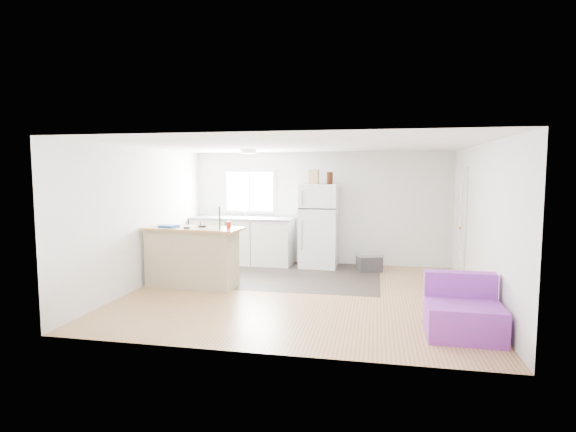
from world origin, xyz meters
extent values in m
cube|color=#9B6341|center=(0.00, 0.00, -0.01)|extent=(5.50, 5.00, 0.01)
cube|color=white|center=(0.00, 0.00, 2.40)|extent=(5.50, 5.00, 0.01)
cube|color=white|center=(0.00, 2.50, 1.20)|extent=(5.50, 0.01, 2.40)
cube|color=white|center=(0.00, -2.50, 1.20)|extent=(5.50, 0.01, 2.40)
cube|color=white|center=(-2.75, 0.00, 1.20)|extent=(0.01, 5.00, 2.40)
cube|color=white|center=(2.75, 0.00, 1.20)|extent=(0.01, 5.00, 2.40)
cube|color=#2F2623|center=(-0.73, 1.25, 0.00)|extent=(4.05, 2.50, 0.00)
cube|color=white|center=(-1.55, 2.49, 1.55)|extent=(1.18, 0.04, 0.98)
cube|color=white|center=(-1.55, 2.47, 1.55)|extent=(1.05, 0.01, 0.85)
cube|color=white|center=(-1.55, 2.46, 1.55)|extent=(0.03, 0.02, 0.85)
cube|color=white|center=(2.72, 1.55, 1.01)|extent=(0.05, 0.82, 2.03)
cube|color=white|center=(2.73, 1.55, 1.02)|extent=(0.03, 0.92, 2.10)
sphere|color=gold|center=(2.67, 1.23, 1.00)|extent=(0.07, 0.07, 0.07)
cylinder|color=white|center=(-1.20, 1.20, 2.36)|extent=(0.30, 0.30, 0.07)
cube|color=white|center=(-1.63, 2.15, 0.48)|extent=(2.20, 0.73, 0.96)
cube|color=slate|center=(-1.63, 2.15, 0.98)|extent=(2.27, 0.77, 0.04)
cube|color=silver|center=(-1.63, 2.12, 0.98)|extent=(0.61, 0.48, 0.07)
cube|color=#C2B18C|center=(-1.89, 0.06, 0.49)|extent=(1.57, 0.67, 0.99)
cube|color=tan|center=(-1.86, 0.06, 1.01)|extent=(1.73, 0.78, 0.04)
cube|color=white|center=(0.04, 2.12, 0.86)|extent=(0.77, 0.72, 1.73)
cube|color=black|center=(0.04, 1.76, 1.24)|extent=(0.76, 0.02, 0.02)
cube|color=silver|center=(-0.26, 1.76, 1.47)|extent=(0.03, 0.02, 0.31)
cube|color=silver|center=(-0.26, 1.76, 0.71)|extent=(0.03, 0.02, 0.60)
cube|color=#323234|center=(1.09, 1.87, 0.15)|extent=(0.54, 0.45, 0.31)
cube|color=gray|center=(1.09, 1.87, 0.34)|extent=(0.57, 0.48, 0.06)
cube|color=purple|center=(2.26, -1.49, 0.20)|extent=(0.88, 0.83, 0.41)
cube|color=purple|center=(2.26, -1.18, 0.56)|extent=(0.87, 0.22, 0.31)
cube|color=white|center=(-1.43, -0.08, 0.14)|extent=(0.18, 0.15, 0.28)
cylinder|color=#1830AA|center=(-1.43, -0.08, 0.30)|extent=(0.07, 0.07, 0.05)
cylinder|color=green|center=(-1.36, 0.01, 0.73)|extent=(0.15, 0.36, 1.37)
sphere|color=beige|center=(-1.49, -0.13, 0.07)|extent=(0.16, 0.16, 0.16)
cylinder|color=red|center=(-1.22, 0.04, 1.09)|extent=(0.09, 0.09, 0.12)
cube|color=#1249B1|center=(-2.28, 0.01, 1.05)|extent=(0.34, 0.28, 0.04)
cube|color=black|center=(-1.72, 0.12, 1.05)|extent=(0.15, 0.10, 0.03)
cube|color=black|center=(-1.91, -0.10, 1.05)|extent=(0.10, 0.05, 0.03)
cube|color=tan|center=(-0.07, 2.09, 1.88)|extent=(0.21, 0.13, 0.30)
cylinder|color=#3A190A|center=(0.24, 2.01, 1.85)|extent=(0.07, 0.07, 0.25)
cylinder|color=#3A190A|center=(0.29, 2.11, 1.85)|extent=(0.09, 0.09, 0.25)
camera|label=1|loc=(1.21, -7.09, 1.98)|focal=28.00mm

